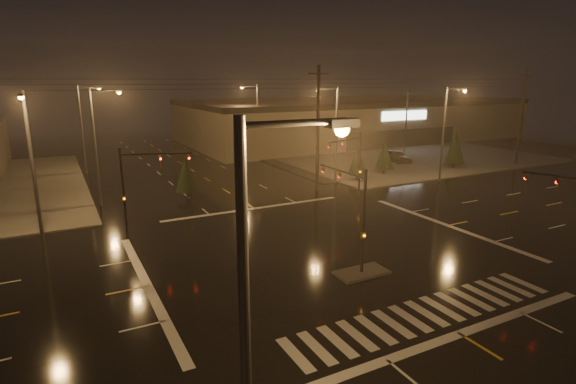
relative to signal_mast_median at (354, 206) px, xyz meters
name	(u,v)px	position (x,y,z in m)	size (l,w,h in m)	color
ground	(324,251)	(0.00, 3.07, -3.75)	(140.00, 140.00, 0.00)	black
sidewalk_ne	(386,152)	(30.00, 33.07, -3.69)	(36.00, 36.00, 0.12)	#484540
median_island	(362,272)	(0.00, -0.93, -3.68)	(3.00, 1.60, 0.15)	#484540
crosswalk	(426,313)	(0.00, -5.93, -3.75)	(15.00, 2.60, 0.01)	beige
stop_bar_near	(460,334)	(0.00, -7.93, -3.75)	(16.00, 0.50, 0.01)	beige
stop_bar_far	(255,208)	(0.00, 14.07, -3.75)	(16.00, 0.50, 0.01)	beige
parking_lot	(420,151)	(35.00, 31.07, -3.71)	(50.00, 24.00, 0.08)	black
retail_building	(352,118)	(35.00, 49.06, 0.09)	(60.20, 28.30, 7.20)	#6C634D
signal_mast_median	(354,206)	(0.00, 0.00, 0.00)	(0.25, 4.59, 6.00)	black
signal_mast_ne	(354,157)	(9.50, 13.21, 0.04)	(4.84, 1.86, 6.00)	black
signal_mast_nw	(138,178)	(-9.50, 13.21, 0.04)	(4.84, 1.86, 6.00)	black
streetlight_0	(258,316)	(-11.18, -11.93, 2.05)	(2.77, 0.32, 10.00)	#38383A
streetlight_1	(98,139)	(-11.18, 21.07, 2.05)	(2.77, 0.32, 10.00)	#38383A
streetlight_2	(84,123)	(-11.18, 37.07, 2.05)	(2.77, 0.32, 10.00)	#38383A
streetlight_3	(334,128)	(11.18, 19.07, 2.05)	(2.77, 0.32, 10.00)	#38383A
streetlight_4	(256,115)	(11.18, 39.07, 2.05)	(2.77, 0.32, 10.00)	#38383A
streetlight_5	(31,155)	(-16.00, 14.26, 2.05)	(0.32, 2.77, 10.00)	#38383A
streetlight_6	(446,128)	(22.00, 14.26, 2.05)	(0.32, 2.77, 10.00)	#38383A
utility_pole_1	(318,128)	(8.00, 17.07, 2.38)	(2.20, 0.32, 12.00)	black
utility_pole_2	(521,117)	(38.00, 17.07, 2.38)	(2.20, 0.32, 12.00)	black
conifer_0	(357,160)	(14.23, 18.97, -1.50)	(1.98, 1.98, 3.80)	black
conifer_1	(385,154)	(19.07, 20.31, -1.44)	(2.06, 2.06, 3.92)	black
conifer_2	(455,148)	(29.00, 19.07, -1.16)	(2.43, 2.43, 4.49)	black
conifer_3	(186,174)	(-4.15, 20.03, -1.45)	(2.06, 2.06, 3.92)	black
car_parked	(396,156)	(25.38, 25.56, -2.90)	(2.00, 4.97, 1.69)	black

